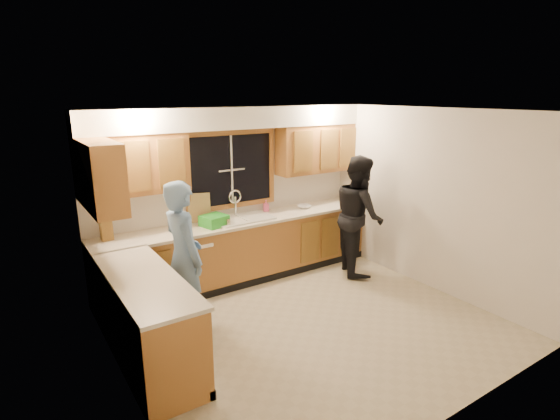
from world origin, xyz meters
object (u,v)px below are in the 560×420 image
(knife_block, at_px, (106,230))
(sink, at_px, (242,223))
(dishwasher, at_px, (188,265))
(stove, at_px, (165,347))
(man, at_px, (184,258))
(bowl, at_px, (304,206))
(soap_bottle, at_px, (266,206))
(woman, at_px, (359,215))
(dish_crate, at_px, (214,221))

(knife_block, bearing_deg, sink, -7.62)
(dishwasher, relative_size, stove, 0.91)
(man, bearing_deg, sink, -57.70)
(bowl, bearing_deg, man, -158.99)
(sink, xyz_separation_m, soap_bottle, (0.53, 0.19, 0.14))
(dishwasher, distance_m, man, 1.06)
(sink, height_order, dishwasher, sink)
(stove, relative_size, woman, 0.50)
(soap_bottle, bearing_deg, man, -148.44)
(dishwasher, bearing_deg, bowl, 0.92)
(sink, bearing_deg, stove, -134.61)
(sink, distance_m, knife_block, 1.84)
(soap_bottle, bearing_deg, dishwasher, -171.45)
(dishwasher, height_order, knife_block, knife_block)
(soap_bottle, distance_m, bowl, 0.62)
(stove, bearing_deg, bowl, 32.21)
(sink, xyz_separation_m, bowl, (1.12, 0.02, 0.08))
(dishwasher, bearing_deg, woman, -15.64)
(dishwasher, relative_size, soap_bottle, 4.70)
(man, height_order, knife_block, man)
(stove, distance_m, soap_bottle, 3.13)
(knife_block, bearing_deg, man, -63.20)
(bowl, bearing_deg, knife_block, 177.81)
(sink, height_order, bowl, sink)
(sink, xyz_separation_m, man, (-1.23, -0.89, 0.02))
(dishwasher, bearing_deg, soap_bottle, 8.55)
(sink, distance_m, stove, 2.60)
(stove, bearing_deg, knife_block, 90.72)
(bowl, bearing_deg, sink, -179.14)
(man, xyz_separation_m, dish_crate, (0.76, 0.82, 0.11))
(man, height_order, soap_bottle, man)
(woman, bearing_deg, bowl, 60.29)
(man, bearing_deg, soap_bottle, -61.94)
(stove, bearing_deg, man, 58.68)
(man, relative_size, dish_crate, 5.58)
(dish_crate, bearing_deg, knife_block, 171.73)
(stove, relative_size, dish_crate, 2.83)
(man, height_order, dish_crate, man)
(dishwasher, distance_m, bowl, 2.05)
(sink, relative_size, dishwasher, 1.05)
(knife_block, relative_size, bowl, 1.17)
(dishwasher, xyz_separation_m, woman, (2.47, -0.69, 0.49))
(woman, bearing_deg, stove, 134.18)
(sink, height_order, dish_crate, sink)
(sink, relative_size, stove, 0.96)
(man, height_order, woman, woman)
(bowl, bearing_deg, stove, -147.79)
(dishwasher, relative_size, man, 0.46)
(dish_crate, relative_size, bowl, 1.51)
(dishwasher, height_order, stove, stove)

